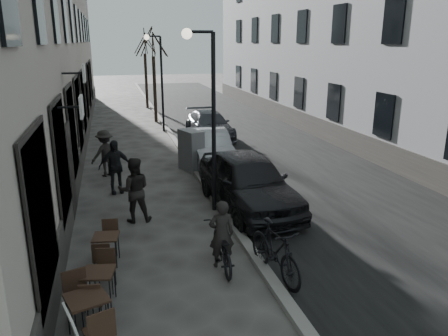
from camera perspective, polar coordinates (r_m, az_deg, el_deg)
name	(u,v)px	position (r m, az deg, el deg)	size (l,w,h in m)	color
road	(241,135)	(23.13, 2.29, 4.37)	(7.30, 60.00, 0.00)	black
kerb	(173,137)	(22.36, -6.72, 4.00)	(0.25, 60.00, 0.12)	slate
streetlamp_near	(207,102)	(12.04, -2.18, 8.57)	(0.90, 0.28, 5.09)	black
streetlamp_far	(158,73)	(23.85, -8.57, 12.23)	(0.90, 0.28, 5.09)	black
tree_near	(153,43)	(26.79, -9.29, 15.85)	(2.40, 2.40, 5.70)	black
tree_far	(144,42)	(32.76, -10.37, 15.84)	(2.40, 2.40, 5.70)	black
bistro_set_a	(88,313)	(7.89, -17.35, -17.63)	(0.90, 1.59, 0.91)	black
bistro_set_b	(99,285)	(8.70, -15.97, -14.43)	(0.66, 1.44, 0.82)	black
bistro_set_c	(107,247)	(10.11, -15.10, -9.90)	(0.62, 1.38, 0.79)	black
utility_cabinet	(191,150)	(16.59, -4.30, 2.30)	(0.57, 1.04, 1.56)	slate
bicycle	(221,246)	(9.66, -0.33, -10.20)	(0.62, 1.78, 0.93)	black
cyclist_rider	(221,234)	(9.53, -0.33, -8.60)	(0.56, 0.37, 1.53)	black
pedestrian_near	(134,190)	(12.05, -11.65, -2.83)	(0.87, 0.68, 1.80)	black
pedestrian_mid	(105,153)	(16.41, -15.26, 1.87)	(1.10, 0.63, 1.70)	black
pedestrian_far	(115,167)	(14.46, -14.06, 0.15)	(1.03, 0.43, 1.76)	black
car_near	(248,181)	(12.79, 3.15, -1.73)	(1.95, 4.85, 1.65)	black
car_mid	(210,147)	(17.46, -1.81, 2.71)	(1.44, 4.12, 1.36)	#93979B
car_far	(209,125)	(22.30, -1.93, 5.64)	(1.85, 4.54, 1.32)	#373B41
moped	(275,251)	(9.26, 6.69, -10.70)	(0.56, 1.98, 1.19)	black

